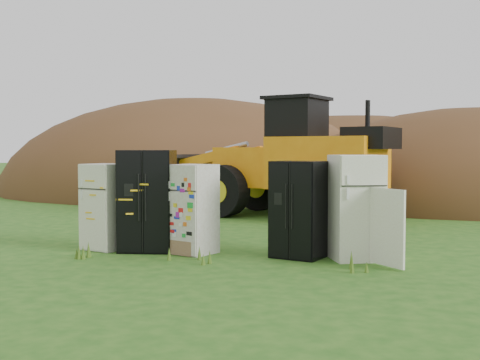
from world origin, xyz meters
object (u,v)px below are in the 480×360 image
(fridge_sticker, at_px, (193,209))
(fridge_black_right, at_px, (299,209))
(fridge_leftmost, at_px, (106,207))
(fridge_open_door, at_px, (356,207))
(wheel_loader, at_px, (270,157))
(fridge_black_side, at_px, (147,201))

(fridge_sticker, xyz_separation_m, fridge_black_right, (1.92, 0.05, 0.03))
(fridge_sticker, height_order, fridge_black_right, fridge_black_right)
(fridge_leftmost, distance_m, fridge_open_door, 4.64)
(fridge_black_right, height_order, fridge_open_door, fridge_open_door)
(fridge_black_right, height_order, wheel_loader, wheel_loader)
(fridge_black_right, bearing_deg, fridge_sticker, -161.42)
(fridge_leftmost, distance_m, fridge_sticker, 1.74)
(fridge_sticker, height_order, fridge_open_door, fridge_open_door)
(fridge_sticker, distance_m, fridge_open_door, 2.90)
(fridge_black_right, relative_size, fridge_open_door, 0.94)
(fridge_black_side, height_order, fridge_black_right, fridge_black_side)
(wheel_loader, bearing_deg, fridge_sticker, -73.73)
(fridge_open_door, bearing_deg, fridge_black_side, 158.36)
(fridge_leftmost, relative_size, fridge_sticker, 1.00)
(fridge_leftmost, height_order, fridge_sticker, fridge_sticker)
(fridge_leftmost, relative_size, fridge_black_right, 0.96)
(wheel_loader, bearing_deg, fridge_leftmost, -88.71)
(fridge_black_side, bearing_deg, wheel_loader, 70.40)
(fridge_black_right, bearing_deg, fridge_black_side, -162.68)
(fridge_leftmost, bearing_deg, fridge_open_door, 18.53)
(fridge_sticker, bearing_deg, fridge_leftmost, -160.00)
(fridge_open_door, bearing_deg, fridge_black_right, 159.31)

